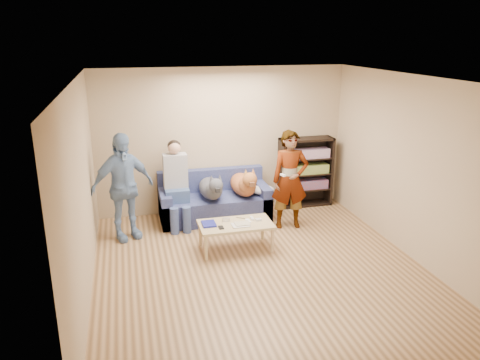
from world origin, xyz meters
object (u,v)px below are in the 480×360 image
object	(u,v)px
person_standing_left	(123,187)
dog_gray	(212,188)
notebook_blue	(209,224)
sofa	(214,202)
camera_silver	(226,220)
bookshelf	(305,170)
person_standing_right	(290,180)
person_seated	(176,181)
dog_tan	(244,184)
coffee_table	(236,226)

from	to	relation	value
person_standing_left	dog_gray	size ratio (longest dim) A/B	1.39
notebook_blue	sofa	bearing A→B (deg)	75.75
camera_silver	bookshelf	xyz separation A→B (m)	(1.85, 1.46, 0.23)
notebook_blue	person_standing_right	bearing A→B (deg)	21.82
notebook_blue	camera_silver	bearing A→B (deg)	14.04
camera_silver	dog_gray	distance (m)	1.03
sofa	notebook_blue	bearing A→B (deg)	-104.25
camera_silver	person_seated	xyz separation A→B (m)	(-0.61, 1.10, 0.33)
person_standing_left	camera_silver	size ratio (longest dim) A/B	15.58
notebook_blue	dog_gray	distance (m)	1.12
camera_silver	sofa	xyz separation A→B (m)	(0.05, 1.23, -0.16)
notebook_blue	sofa	distance (m)	1.35
dog_tan	sofa	bearing A→B (deg)	162.39
coffee_table	notebook_blue	bearing A→B (deg)	172.87
camera_silver	person_seated	world-z (taller)	person_seated
dog_gray	bookshelf	size ratio (longest dim) A/B	0.95
notebook_blue	sofa	size ratio (longest dim) A/B	0.14
person_seated	coffee_table	distance (m)	1.48
notebook_blue	dog_gray	world-z (taller)	dog_gray
person_standing_left	dog_gray	distance (m)	1.51
sofa	person_seated	size ratio (longest dim) A/B	1.29
person_seated	dog_gray	distance (m)	0.61
dog_gray	person_standing_right	bearing A→B (deg)	-21.58
person_seated	coffee_table	xyz separation A→B (m)	(0.73, -1.22, -0.40)
person_seated	sofa	bearing A→B (deg)	10.84
person_standing_left	notebook_blue	bearing A→B (deg)	-55.19
person_standing_left	bookshelf	size ratio (longest dim) A/B	1.32
person_standing_right	person_seated	bearing A→B (deg)	170.26
notebook_blue	bookshelf	distance (m)	2.63
person_standing_right	camera_silver	distance (m)	1.36
person_standing_left	dog_tan	size ratio (longest dim) A/B	1.47
notebook_blue	camera_silver	size ratio (longest dim) A/B	2.36
notebook_blue	sofa	world-z (taller)	sofa
camera_silver	coffee_table	distance (m)	0.18
person_standing_left	sofa	xyz separation A→B (m)	(1.54, 0.52, -0.58)
dog_gray	coffee_table	size ratio (longest dim) A/B	1.12
camera_silver	sofa	size ratio (longest dim) A/B	0.06
person_seated	camera_silver	bearing A→B (deg)	-60.89
notebook_blue	dog_tan	world-z (taller)	dog_tan
dog_gray	dog_tan	xyz separation A→B (m)	(0.59, 0.05, 0.01)
person_standing_left	coffee_table	size ratio (longest dim) A/B	1.56
sofa	dog_gray	world-z (taller)	dog_gray
camera_silver	sofa	distance (m)	1.24
person_seated	bookshelf	xyz separation A→B (m)	(2.46, 0.36, -0.09)
person_seated	dog_tan	distance (m)	1.18
dog_tan	bookshelf	bearing A→B (deg)	17.07
camera_silver	person_standing_right	bearing A→B (deg)	23.53
person_standing_left	person_seated	world-z (taller)	person_standing_left
person_seated	dog_tan	size ratio (longest dim) A/B	1.26
person_standing_right	dog_tan	xyz separation A→B (m)	(-0.64, 0.54, -0.19)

